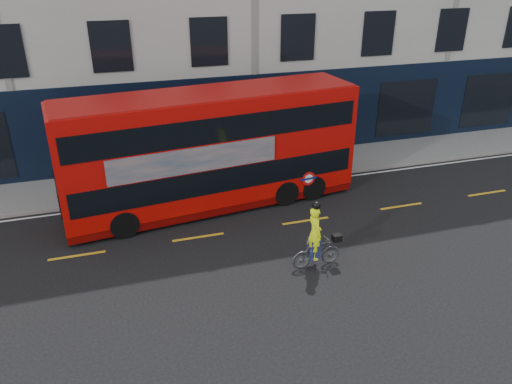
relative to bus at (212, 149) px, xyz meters
name	(u,v)px	position (x,y,z in m)	size (l,w,h in m)	color
ground	(322,241)	(2.91, -3.80, -2.28)	(120.00, 120.00, 0.00)	black
pavement	(264,168)	(2.91, 2.70, -2.22)	(60.00, 3.00, 0.12)	gray
kerb	(275,181)	(2.91, 1.20, -2.22)	(60.00, 0.12, 0.13)	gray
road_edge_line	(277,186)	(2.91, 0.90, -2.28)	(58.00, 0.10, 0.01)	silver
lane_dashes	(306,221)	(2.91, -2.30, -2.28)	(58.00, 0.12, 0.01)	gold
bus	(212,149)	(0.00, 0.00, 0.00)	(11.25, 3.75, 4.45)	#BB0A07
cyclist	(316,245)	(2.09, -5.09, -1.51)	(1.62, 0.64, 2.28)	#494C4E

